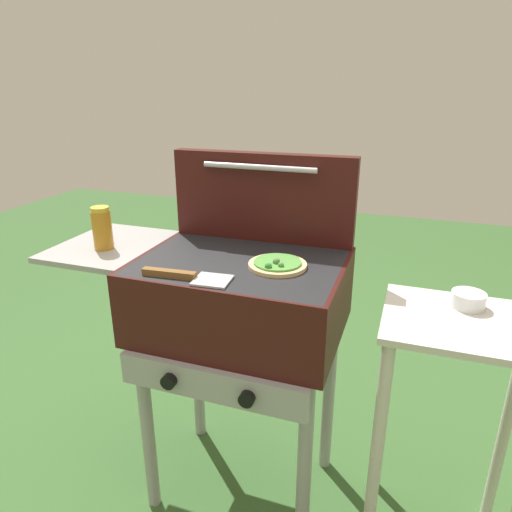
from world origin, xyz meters
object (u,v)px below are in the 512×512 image
pizza_veggie (277,264)px  grill (237,302)px  topping_bowl_near (468,300)px  spatula (187,276)px  prep_table (453,392)px  sauce_jar (102,228)px

pizza_veggie → grill: bearing=174.5°
grill → topping_bowl_near: (0.68, 0.09, 0.07)m
topping_bowl_near → grill: bearing=-172.4°
spatula → prep_table: bearing=13.9°
sauce_jar → prep_table: sauce_jar is taller
sauce_jar → topping_bowl_near: size_ratio=1.48×
grill → spatula: 0.25m
pizza_veggie → prep_table: bearing=1.9°
spatula → prep_table: spatula is taller
prep_table → topping_bowl_near: (0.01, 0.09, 0.26)m
grill → pizza_veggie: bearing=-5.5°
topping_bowl_near → pizza_veggie: bearing=-169.1°
pizza_veggie → spatula: bearing=-142.0°
pizza_veggie → prep_table: (0.54, 0.02, -0.34)m
grill → sauce_jar: size_ratio=6.78×
pizza_veggie → topping_bowl_near: pizza_veggie is taller
spatula → grill: bearing=66.9°
topping_bowl_near → prep_table: bearing=-94.8°
pizza_veggie → topping_bowl_near: (0.54, 0.10, -0.08)m
sauce_jar → spatula: bearing=-20.0°
sauce_jar → prep_table: (1.13, 0.05, -0.40)m
grill → spatula: spatula is taller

